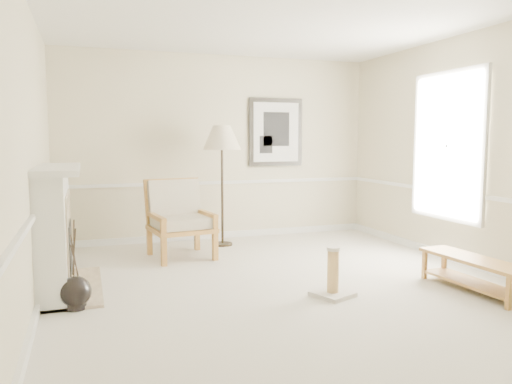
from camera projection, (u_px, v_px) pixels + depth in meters
ground at (284, 284)px, 5.48m from camera, size 5.50×5.50×0.00m
room at (294, 113)px, 5.39m from camera, size 5.04×5.54×2.92m
fireplace at (55, 230)px, 5.21m from camera, size 0.64×1.64×1.31m
floor_vase at (76, 293)px, 4.67m from camera, size 0.29×0.29×0.85m
armchair at (178, 215)px, 6.77m from camera, size 0.89×0.94×1.04m
floor_lamp at (222, 141)px, 7.34m from camera, size 0.67×0.67×1.79m
bench at (473, 269)px, 5.21m from camera, size 0.45×1.27×0.36m
scratching_post at (333, 281)px, 5.05m from camera, size 0.47×0.47×0.51m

